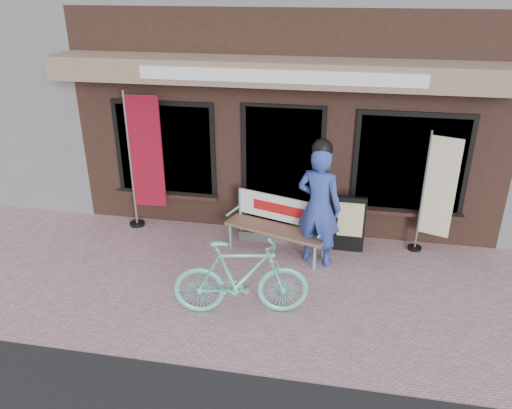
% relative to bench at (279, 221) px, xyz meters
% --- Properties ---
extents(ground, '(70.00, 70.00, 0.00)m').
position_rel_bench_xyz_m(ground, '(-0.05, -1.30, -0.52)').
color(ground, '#C697A2').
rests_on(ground, ground).
extents(storefront, '(7.00, 6.77, 6.00)m').
position_rel_bench_xyz_m(storefront, '(-0.05, 3.67, 2.47)').
color(storefront, black).
rests_on(storefront, ground).
extents(bench, '(1.68, 0.89, 0.89)m').
position_rel_bench_xyz_m(bench, '(0.00, 0.00, 0.00)').
color(bench, '#6ACFBF').
rests_on(bench, ground).
extents(person, '(0.77, 0.61, 1.96)m').
position_rel_bench_xyz_m(person, '(0.62, -0.23, 0.44)').
color(person, '#2F45A4').
rests_on(person, ground).
extents(bicycle, '(1.81, 0.82, 1.05)m').
position_rel_bench_xyz_m(bicycle, '(-0.23, -1.70, 0.00)').
color(bicycle, '#6ACFBF').
rests_on(bicycle, ground).
extents(nobori_red, '(0.70, 0.28, 2.38)m').
position_rel_bench_xyz_m(nobori_red, '(-2.33, 0.44, 0.71)').
color(nobori_red, gray).
rests_on(nobori_red, ground).
extents(nobori_cream, '(0.58, 0.31, 1.97)m').
position_rel_bench_xyz_m(nobori_cream, '(2.34, 0.37, 0.50)').
color(nobori_cream, gray).
rests_on(nobori_cream, ground).
extents(menu_stand, '(0.46, 0.11, 0.92)m').
position_rel_bench_xyz_m(menu_stand, '(1.10, 0.20, -0.05)').
color(menu_stand, black).
rests_on(menu_stand, ground).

